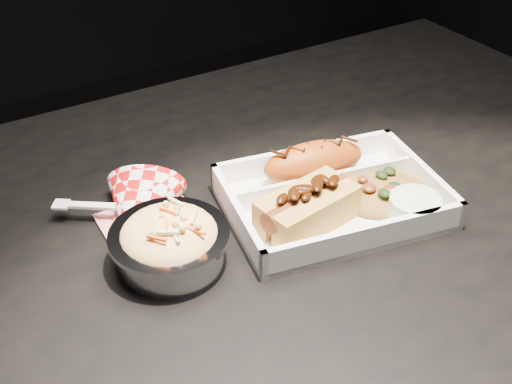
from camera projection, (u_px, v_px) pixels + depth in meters
dining_table at (282, 271)px, 0.82m from camera, size 1.20×0.80×0.75m
food_tray at (332, 201)px, 0.77m from camera, size 0.28×0.22×0.04m
fried_pastry at (314, 162)px, 0.80m from camera, size 0.14×0.08×0.05m
hotdog at (307, 206)px, 0.73m from camera, size 0.12×0.08×0.06m
fried_rice_mound at (385, 187)px, 0.77m from camera, size 0.13×0.11×0.03m
cupcake_liner at (414, 209)px, 0.74m from camera, size 0.06×0.06×0.03m
foil_coleslaw_cup at (170, 241)px, 0.68m from camera, size 0.13×0.13×0.07m
napkin_fork at (137, 210)px, 0.75m from camera, size 0.16×0.15×0.10m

